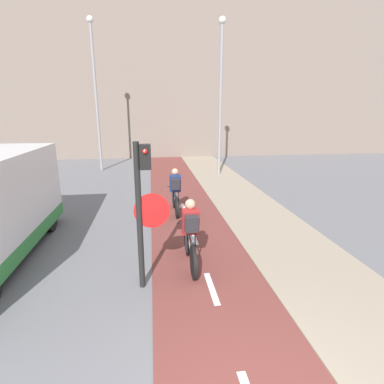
% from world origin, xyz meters
% --- Properties ---
extents(building_row_background, '(60.00, 5.20, 12.23)m').
position_xyz_m(building_row_background, '(0.00, 22.72, 6.12)').
color(building_row_background, slate).
rests_on(building_row_background, ground_plane).
extents(traffic_light_pole, '(0.67, 0.25, 2.83)m').
position_xyz_m(traffic_light_pole, '(-1.24, 3.28, 1.77)').
color(traffic_light_pole, black).
rests_on(traffic_light_pole, ground_plane).
extents(street_lamp_far, '(0.36, 0.36, 8.11)m').
position_xyz_m(street_lamp_far, '(-3.97, 15.77, 4.85)').
color(street_lamp_far, gray).
rests_on(street_lamp_far, ground_plane).
extents(street_lamp_sidewalk, '(0.36, 0.36, 7.70)m').
position_xyz_m(street_lamp_sidewalk, '(2.50, 13.48, 4.63)').
color(street_lamp_sidewalk, gray).
rests_on(street_lamp_sidewalk, ground_plane).
extents(cyclist_near, '(0.46, 1.80, 1.56)m').
position_xyz_m(cyclist_near, '(-0.29, 3.94, 0.73)').
color(cyclist_near, black).
rests_on(cyclist_near, ground_plane).
extents(cyclist_far, '(0.46, 1.78, 1.53)m').
position_xyz_m(cyclist_far, '(-0.32, 7.58, 0.72)').
color(cyclist_far, black).
rests_on(cyclist_far, ground_plane).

